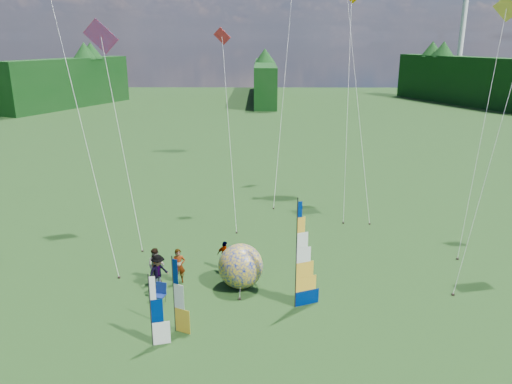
{
  "coord_description": "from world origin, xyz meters",
  "views": [
    {
      "loc": [
        -0.79,
        -17.59,
        12.24
      ],
      "look_at": [
        -1.0,
        4.0,
        5.5
      ],
      "focal_mm": 35.0,
      "sensor_mm": 36.0,
      "label": 1
    }
  ],
  "objects_px": {
    "camp_chair": "(159,294)",
    "side_banner_left": "(174,295)",
    "feather_banner_main": "(296,256)",
    "spectator_b": "(156,266)",
    "kite_whale": "(354,48)",
    "side_banner_far": "(151,312)",
    "spectator_a": "(179,266)",
    "spectator_c": "(158,272)",
    "bol_inflatable": "(241,266)",
    "spectator_d": "(225,256)"
  },
  "relations": [
    {
      "from": "camp_chair",
      "to": "side_banner_left",
      "type": "bearing_deg",
      "value": -49.08
    },
    {
      "from": "feather_banner_main",
      "to": "camp_chair",
      "type": "bearing_deg",
      "value": 155.25
    },
    {
      "from": "spectator_b",
      "to": "kite_whale",
      "type": "xyz_separation_m",
      "value": [
        12.15,
        14.39,
        10.5
      ]
    },
    {
      "from": "side_banner_left",
      "to": "spectator_b",
      "type": "bearing_deg",
      "value": 135.42
    },
    {
      "from": "side_banner_far",
      "to": "spectator_b",
      "type": "height_order",
      "value": "side_banner_far"
    },
    {
      "from": "spectator_a",
      "to": "camp_chair",
      "type": "xyz_separation_m",
      "value": [
        -0.61,
        -2.21,
        -0.42
      ]
    },
    {
      "from": "side_banner_far",
      "to": "kite_whale",
      "type": "xyz_separation_m",
      "value": [
        11.22,
        19.99,
        9.86
      ]
    },
    {
      "from": "spectator_c",
      "to": "bol_inflatable",
      "type": "bearing_deg",
      "value": -48.45
    },
    {
      "from": "side_banner_far",
      "to": "kite_whale",
      "type": "height_order",
      "value": "kite_whale"
    },
    {
      "from": "side_banner_left",
      "to": "kite_whale",
      "type": "bearing_deg",
      "value": 85.66
    },
    {
      "from": "spectator_a",
      "to": "kite_whale",
      "type": "height_order",
      "value": "kite_whale"
    },
    {
      "from": "side_banner_left",
      "to": "bol_inflatable",
      "type": "xyz_separation_m",
      "value": [
        2.68,
        4.05,
        -0.57
      ]
    },
    {
      "from": "side_banner_left",
      "to": "spectator_a",
      "type": "relative_size",
      "value": 1.86
    },
    {
      "from": "kite_whale",
      "to": "spectator_a",
      "type": "bearing_deg",
      "value": -134.08
    },
    {
      "from": "side_banner_far",
      "to": "spectator_c",
      "type": "bearing_deg",
      "value": 83.54
    },
    {
      "from": "side_banner_left",
      "to": "spectator_b",
      "type": "height_order",
      "value": "side_banner_left"
    },
    {
      "from": "side_banner_left",
      "to": "feather_banner_main",
      "type": "bearing_deg",
      "value": 45.36
    },
    {
      "from": "feather_banner_main",
      "to": "spectator_d",
      "type": "height_order",
      "value": "feather_banner_main"
    },
    {
      "from": "spectator_a",
      "to": "camp_chair",
      "type": "distance_m",
      "value": 2.33
    },
    {
      "from": "spectator_d",
      "to": "camp_chair",
      "type": "xyz_separation_m",
      "value": [
        -2.89,
        -3.7,
        -0.32
      ]
    },
    {
      "from": "side_banner_far",
      "to": "bol_inflatable",
      "type": "distance_m",
      "value": 6.22
    },
    {
      "from": "bol_inflatable",
      "to": "camp_chair",
      "type": "height_order",
      "value": "bol_inflatable"
    },
    {
      "from": "feather_banner_main",
      "to": "spectator_c",
      "type": "xyz_separation_m",
      "value": [
        -6.79,
        1.78,
        -1.71
      ]
    },
    {
      "from": "spectator_d",
      "to": "kite_whale",
      "type": "distance_m",
      "value": 18.83
    },
    {
      "from": "feather_banner_main",
      "to": "side_banner_left",
      "type": "relative_size",
      "value": 1.53
    },
    {
      "from": "side_banner_left",
      "to": "bol_inflatable",
      "type": "bearing_deg",
      "value": 81.11
    },
    {
      "from": "bol_inflatable",
      "to": "side_banner_far",
      "type": "bearing_deg",
      "value": -123.73
    },
    {
      "from": "kite_whale",
      "to": "bol_inflatable",
      "type": "bearing_deg",
      "value": -124.37
    },
    {
      "from": "side_banner_left",
      "to": "spectator_a",
      "type": "height_order",
      "value": "side_banner_left"
    },
    {
      "from": "bol_inflatable",
      "to": "spectator_d",
      "type": "relative_size",
      "value": 1.38
    },
    {
      "from": "spectator_a",
      "to": "spectator_b",
      "type": "relative_size",
      "value": 0.98
    },
    {
      "from": "spectator_b",
      "to": "spectator_c",
      "type": "xyz_separation_m",
      "value": [
        0.24,
        -0.69,
        -0.02
      ]
    },
    {
      "from": "side_banner_far",
      "to": "camp_chair",
      "type": "relative_size",
      "value": 3.12
    },
    {
      "from": "spectator_c",
      "to": "camp_chair",
      "type": "relative_size",
      "value": 1.82
    },
    {
      "from": "spectator_b",
      "to": "camp_chair",
      "type": "height_order",
      "value": "spectator_b"
    },
    {
      "from": "kite_whale",
      "to": "spectator_b",
      "type": "bearing_deg",
      "value": -136.9
    },
    {
      "from": "spectator_c",
      "to": "kite_whale",
      "type": "relative_size",
      "value": 0.08
    },
    {
      "from": "side_banner_far",
      "to": "spectator_d",
      "type": "bearing_deg",
      "value": 55.94
    },
    {
      "from": "side_banner_left",
      "to": "camp_chair",
      "type": "xyz_separation_m",
      "value": [
        -1.14,
        2.27,
        -1.21
      ]
    },
    {
      "from": "spectator_b",
      "to": "camp_chair",
      "type": "xyz_separation_m",
      "value": [
        0.56,
        -2.21,
        -0.43
      ]
    },
    {
      "from": "side_banner_far",
      "to": "camp_chair",
      "type": "xyz_separation_m",
      "value": [
        -0.38,
        3.39,
        -1.07
      ]
    },
    {
      "from": "side_banner_far",
      "to": "kite_whale",
      "type": "bearing_deg",
      "value": 46.17
    },
    {
      "from": "bol_inflatable",
      "to": "kite_whale",
      "type": "bearing_deg",
      "value": 62.34
    },
    {
      "from": "feather_banner_main",
      "to": "spectator_b",
      "type": "relative_size",
      "value": 2.81
    },
    {
      "from": "spectator_a",
      "to": "kite_whale",
      "type": "distance_m",
      "value": 20.93
    },
    {
      "from": "camp_chair",
      "to": "spectator_c",
      "type": "bearing_deg",
      "value": 116.19
    },
    {
      "from": "feather_banner_main",
      "to": "spectator_d",
      "type": "relative_size",
      "value": 3.18
    },
    {
      "from": "bol_inflatable",
      "to": "camp_chair",
      "type": "xyz_separation_m",
      "value": [
        -3.82,
        -1.77,
        -0.64
      ]
    },
    {
      "from": "side_banner_left",
      "to": "kite_whale",
      "type": "relative_size",
      "value": 0.15
    },
    {
      "from": "kite_whale",
      "to": "spectator_d",
      "type": "bearing_deg",
      "value": -130.71
    }
  ]
}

